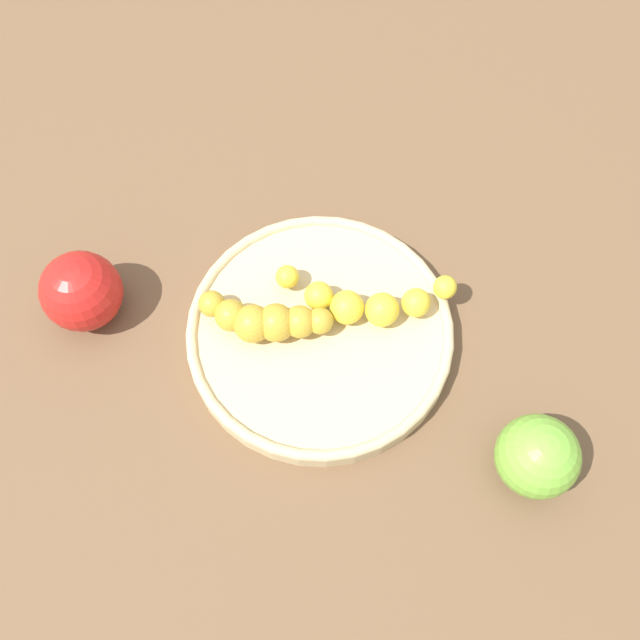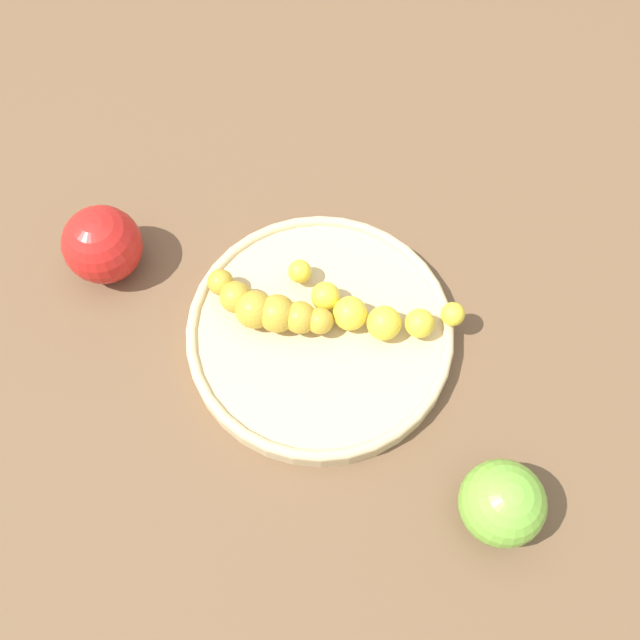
{
  "view_description": "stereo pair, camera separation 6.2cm",
  "coord_description": "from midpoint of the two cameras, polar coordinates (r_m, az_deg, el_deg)",
  "views": [
    {
      "loc": [
        -0.01,
        -0.27,
        0.6
      ],
      "look_at": [
        0.0,
        0.0,
        0.04
      ],
      "focal_mm": 40.63,
      "sensor_mm": 36.0,
      "label": 1
    },
    {
      "loc": [
        0.05,
        -0.26,
        0.6
      ],
      "look_at": [
        0.0,
        0.0,
        0.04
      ],
      "focal_mm": 40.63,
      "sensor_mm": 36.0,
      "label": 2
    }
  ],
  "objects": [
    {
      "name": "ground_plane",
      "position": [
        0.66,
        2.7,
        -1.71
      ],
      "size": [
        2.4,
        2.4,
        0.0
      ],
      "primitive_type": "plane",
      "color": "brown"
    },
    {
      "name": "banana_spotted",
      "position": [
        0.63,
        -1.38,
        0.57
      ],
      "size": [
        0.12,
        0.05,
        0.03
      ],
      "rotation": [
        0.0,
        0.0,
        4.52
      ],
      "color": "gold",
      "rests_on": "fruit_bowl"
    },
    {
      "name": "apple_red",
      "position": [
        0.68,
        -14.3,
        5.52
      ],
      "size": [
        0.07,
        0.07,
        0.07
      ],
      "primitive_type": "sphere",
      "color": "red",
      "rests_on": "ground_plane"
    },
    {
      "name": "banana_yellow",
      "position": [
        0.63,
        6.7,
        0.43
      ],
      "size": [
        0.16,
        0.06,
        0.03
      ],
      "rotation": [
        0.0,
        0.0,
        4.59
      ],
      "color": "yellow",
      "rests_on": "fruit_bowl"
    },
    {
      "name": "apple_green",
      "position": [
        0.6,
        17.13,
        -13.96
      ],
      "size": [
        0.07,
        0.07,
        0.07
      ],
      "primitive_type": "sphere",
      "color": "#72B238",
      "rests_on": "ground_plane"
    },
    {
      "name": "fruit_bowl",
      "position": [
        0.64,
        2.74,
        -1.27
      ],
      "size": [
        0.24,
        0.24,
        0.02
      ],
      "color": "#D1B784",
      "rests_on": "ground_plane"
    }
  ]
}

